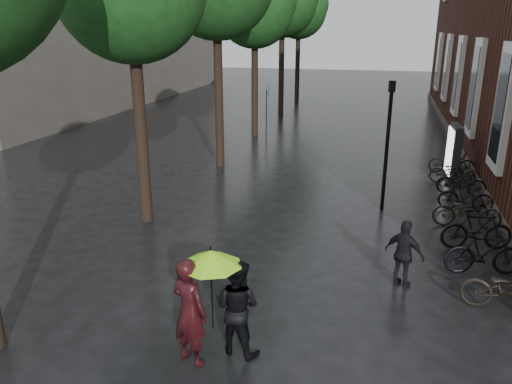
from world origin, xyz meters
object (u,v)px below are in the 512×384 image
(person_burgundy, at_px, (190,312))
(lamp_post, at_px, (388,134))
(pedestrian_walking, at_px, (404,254))
(person_black, at_px, (237,307))
(ad_lightbox, at_px, (453,152))
(parked_bicycles, at_px, (469,207))

(person_burgundy, distance_m, lamp_post, 8.68)
(pedestrian_walking, bearing_deg, person_black, 75.53)
(ad_lightbox, distance_m, lamp_post, 4.64)
(person_black, relative_size, lamp_post, 0.44)
(pedestrian_walking, bearing_deg, lamp_post, -56.19)
(pedestrian_walking, distance_m, ad_lightbox, 8.65)
(lamp_post, bearing_deg, pedestrian_walking, -84.30)
(person_burgundy, relative_size, lamp_post, 0.49)
(person_burgundy, bearing_deg, lamp_post, -86.02)
(parked_bicycles, bearing_deg, person_black, -122.84)
(person_black, height_order, ad_lightbox, ad_lightbox)
(person_burgundy, height_order, parked_bicycles, person_burgundy)
(pedestrian_walking, bearing_deg, person_burgundy, 73.44)
(person_burgundy, relative_size, parked_bicycles, 0.17)
(person_burgundy, relative_size, pedestrian_walking, 1.25)
(person_black, bearing_deg, ad_lightbox, -99.12)
(parked_bicycles, distance_m, lamp_post, 3.00)
(person_burgundy, distance_m, person_black, 0.79)
(person_burgundy, distance_m, pedestrian_walking, 4.81)
(parked_bicycles, bearing_deg, lamp_post, 167.77)
(pedestrian_walking, xyz_separation_m, parked_bicycles, (1.86, 4.14, -0.27))
(person_burgundy, bearing_deg, ad_lightbox, -89.97)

